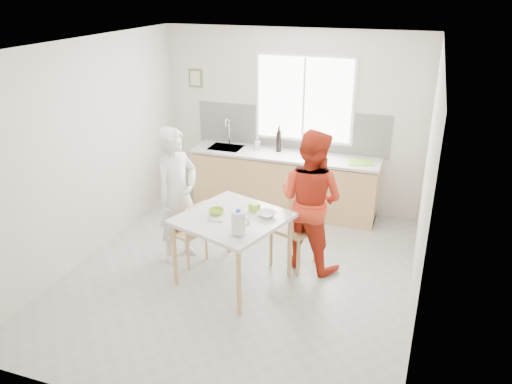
# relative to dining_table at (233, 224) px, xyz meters

# --- Properties ---
(ground) EXTENTS (4.50, 4.50, 0.00)m
(ground) POSITION_rel_dining_table_xyz_m (0.01, 0.15, -0.75)
(ground) COLOR #B7B7B2
(ground) RESTS_ON ground
(room_shell) EXTENTS (4.50, 4.50, 4.50)m
(room_shell) POSITION_rel_dining_table_xyz_m (0.01, 0.15, 0.90)
(room_shell) COLOR silver
(room_shell) RESTS_ON ground
(window) EXTENTS (1.50, 0.06, 1.30)m
(window) POSITION_rel_dining_table_xyz_m (0.21, 2.38, 0.95)
(window) COLOR white
(window) RESTS_ON room_shell
(backsplash) EXTENTS (3.00, 0.02, 0.65)m
(backsplash) POSITION_rel_dining_table_xyz_m (0.01, 2.39, 0.48)
(backsplash) COLOR white
(backsplash) RESTS_ON room_shell
(picture_frame) EXTENTS (0.22, 0.03, 0.28)m
(picture_frame) POSITION_rel_dining_table_xyz_m (-1.54, 2.39, 1.15)
(picture_frame) COLOR #46883D
(picture_frame) RESTS_ON room_shell
(kitchen_counter) EXTENTS (2.84, 0.64, 1.37)m
(kitchen_counter) POSITION_rel_dining_table_xyz_m (0.01, 2.10, -0.33)
(kitchen_counter) COLOR tan
(kitchen_counter) RESTS_ON ground
(dining_table) EXTENTS (1.37, 1.37, 0.84)m
(dining_table) POSITION_rel_dining_table_xyz_m (0.00, 0.00, 0.00)
(dining_table) COLOR silver
(dining_table) RESTS_ON ground
(chair_left) EXTENTS (0.48, 0.48, 0.83)m
(chair_left) POSITION_rel_dining_table_xyz_m (-0.65, 0.22, -0.29)
(chair_left) COLOR tan
(chair_left) RESTS_ON ground
(chair_far) EXTENTS (0.59, 0.59, 1.01)m
(chair_far) POSITION_rel_dining_table_xyz_m (0.59, 0.67, -0.19)
(chair_far) COLOR tan
(chair_far) RESTS_ON ground
(person_white) EXTENTS (0.59, 0.73, 1.73)m
(person_white) POSITION_rel_dining_table_xyz_m (-0.84, 0.28, 0.12)
(person_white) COLOR white
(person_white) RESTS_ON ground
(person_red) EXTENTS (1.02, 0.90, 1.75)m
(person_red) POSITION_rel_dining_table_xyz_m (0.75, 0.66, 0.13)
(person_red) COLOR red
(person_red) RESTS_ON ground
(bowl_green) EXTENTS (0.22, 0.22, 0.05)m
(bowl_green) POSITION_rel_dining_table_xyz_m (-0.21, 0.02, 0.11)
(bowl_green) COLOR #9DBD2B
(bowl_green) RESTS_ON dining_table
(bowl_white) EXTENTS (0.27, 0.27, 0.05)m
(bowl_white) POSITION_rel_dining_table_xyz_m (0.36, 0.14, 0.11)
(bowl_white) COLOR white
(bowl_white) RESTS_ON dining_table
(milk_jug) EXTENTS (0.21, 0.15, 0.27)m
(milk_jug) POSITION_rel_dining_table_xyz_m (0.22, -0.37, 0.23)
(milk_jug) COLOR white
(milk_jug) RESTS_ON dining_table
(green_box) EXTENTS (0.13, 0.13, 0.09)m
(green_box) POSITION_rel_dining_table_xyz_m (0.18, 0.23, 0.13)
(green_box) COLOR #95D431
(green_box) RESTS_ON dining_table
(spoon) EXTENTS (0.16, 0.02, 0.01)m
(spoon) POSITION_rel_dining_table_xyz_m (-0.15, -0.18, 0.10)
(spoon) COLOR #A5A5AA
(spoon) RESTS_ON dining_table
(cutting_board) EXTENTS (0.40, 0.34, 0.01)m
(cutting_board) POSITION_rel_dining_table_xyz_m (1.14, 2.07, 0.18)
(cutting_board) COLOR #80D531
(cutting_board) RESTS_ON kitchen_counter
(wine_bottle_a) EXTENTS (0.07, 0.07, 0.32)m
(wine_bottle_a) POSITION_rel_dining_table_xyz_m (-0.10, 2.19, 0.33)
(wine_bottle_a) COLOR black
(wine_bottle_a) RESTS_ON kitchen_counter
(wine_bottle_b) EXTENTS (0.07, 0.07, 0.30)m
(wine_bottle_b) POSITION_rel_dining_table_xyz_m (-0.11, 2.18, 0.32)
(wine_bottle_b) COLOR black
(wine_bottle_b) RESTS_ON kitchen_counter
(jar_amber) EXTENTS (0.06, 0.06, 0.16)m
(jar_amber) POSITION_rel_dining_table_xyz_m (0.30, 2.22, 0.25)
(jar_amber) COLOR #966520
(jar_amber) RESTS_ON kitchen_counter
(soap_bottle) EXTENTS (0.10, 0.10, 0.17)m
(soap_bottle) POSITION_rel_dining_table_xyz_m (-0.45, 2.19, 0.26)
(soap_bottle) COLOR #999999
(soap_bottle) RESTS_ON kitchen_counter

